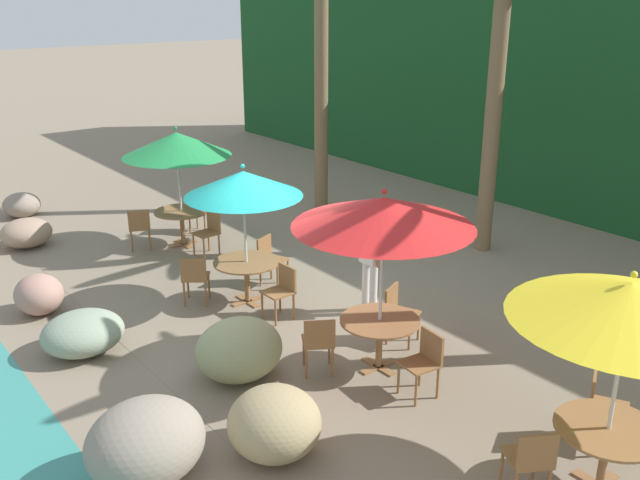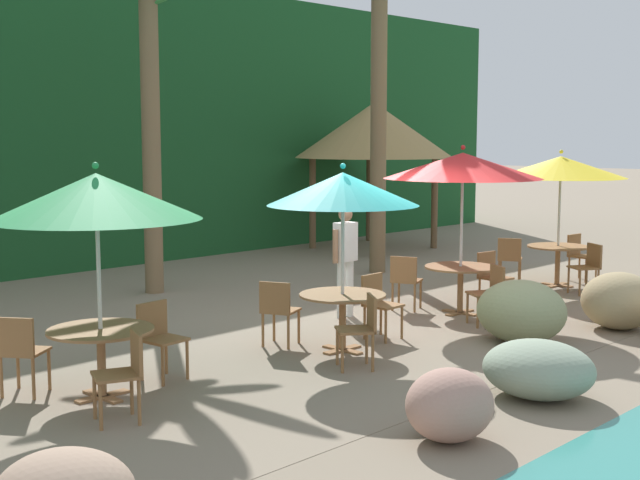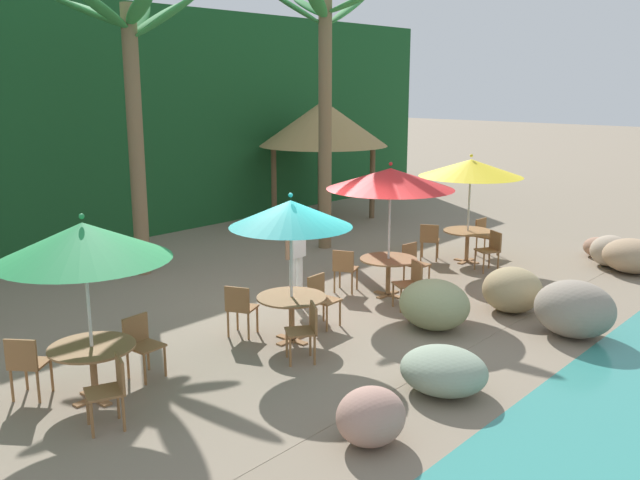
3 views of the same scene
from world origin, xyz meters
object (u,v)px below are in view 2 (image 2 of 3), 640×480
umbrella_teal (343,189)px  palm_tree_third (378,74)px  chair_green_seaward (159,334)px  palapa_hut (374,131)px  chair_teal_left (362,326)px  waiter_in_white (345,253)px  dining_table_teal (343,304)px  dining_table_yellow (558,253)px  umbrella_yellow (561,167)px  dining_table_green (101,340)px  chair_green_inland (20,349)px  chair_green_left (125,369)px  chair_red_seaward (491,274)px  chair_red_left (490,290)px  chair_yellow_inland (510,257)px  dining_table_red (461,274)px  chair_yellow_left (588,265)px  chair_teal_seaward (378,301)px  chair_teal_inland (278,308)px  chair_yellow_seaward (579,253)px  chair_red_inland (405,278)px  palm_tree_second (149,61)px  umbrella_green (96,196)px  umbrella_red (463,166)px

umbrella_teal → palm_tree_third: (5.17, 3.82, 1.86)m
chair_green_seaward → palapa_hut: palapa_hut is taller
chair_teal_left → waiter_in_white: (1.99, 2.09, 0.47)m
dining_table_teal → dining_table_yellow: bearing=3.9°
umbrella_yellow → palapa_hut: palapa_hut is taller
dining_table_green → chair_green_inland: size_ratio=1.26×
chair_green_seaward → chair_green_left: (-1.08, -0.99, 0.00)m
umbrella_yellow → dining_table_yellow: size_ratio=2.25×
palapa_hut → chair_red_seaward: bearing=-124.4°
chair_green_seaward → dining_table_teal: chair_green_seaward is taller
chair_green_seaward → chair_red_left: bearing=-12.8°
chair_yellow_inland → waiter_in_white: size_ratio=0.51×
dining_table_red → chair_red_left: 0.86m
chair_teal_left → chair_yellow_left: (6.34, 0.38, 0.00)m
chair_yellow_left → chair_red_left: bearing=-177.3°
dining_table_red → palm_tree_third: palm_tree_third is taller
umbrella_teal → dining_table_red: umbrella_teal is taller
chair_teal_seaward → chair_teal_inland: 1.41m
dining_table_teal → chair_yellow_left: chair_yellow_left is taller
chair_teal_inland → chair_yellow_seaward: size_ratio=1.00×
chair_yellow_left → waiter_in_white: 4.70m
chair_green_seaward → dining_table_red: bearing=-3.8°
chair_red_inland → palm_tree_second: bearing=113.6°
chair_yellow_inland → palm_tree_second: palm_tree_second is taller
chair_green_seaward → chair_yellow_inland: 8.15m
chair_teal_inland → palm_tree_third: 7.24m
dining_table_green → chair_teal_left: size_ratio=1.26×
chair_yellow_inland → chair_teal_seaward: bearing=-168.4°
chair_green_inland → chair_red_left: 6.57m
chair_teal_inland → chair_teal_left: same height
dining_table_yellow → palapa_hut: bearing=73.7°
chair_yellow_seaward → palapa_hut: (0.86, 5.85, 2.32)m
chair_red_seaward → chair_yellow_inland: same height
chair_teal_inland → umbrella_teal: bearing=-60.4°
chair_teal_inland → chair_red_seaward: (4.24, -0.47, 0.00)m
chair_teal_seaward → dining_table_red: size_ratio=0.79×
dining_table_teal → umbrella_green: bearing=171.8°
dining_table_green → chair_teal_left: (2.76, -1.19, -0.10)m
umbrella_red → chair_yellow_seaward: 4.50m
chair_yellow_left → palm_tree_third: size_ratio=0.14×
umbrella_green → chair_green_inland: size_ratio=2.83×
chair_green_left → chair_red_left: 6.05m
chair_teal_left → dining_table_red: bearing=16.3°
dining_table_teal → chair_yellow_left: size_ratio=1.26×
dining_table_teal → chair_teal_left: 0.86m
chair_green_seaward → chair_red_seaward: (6.19, -0.36, 0.00)m
chair_green_seaward → umbrella_yellow: size_ratio=0.35×
chair_red_inland → chair_yellow_left: bearing=-22.2°
dining_table_green → umbrella_yellow: size_ratio=0.44×
palapa_hut → palm_tree_third: bearing=-138.3°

